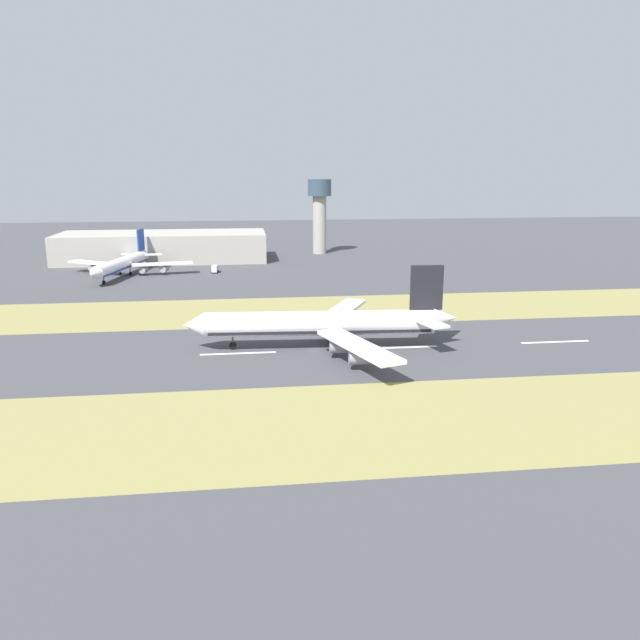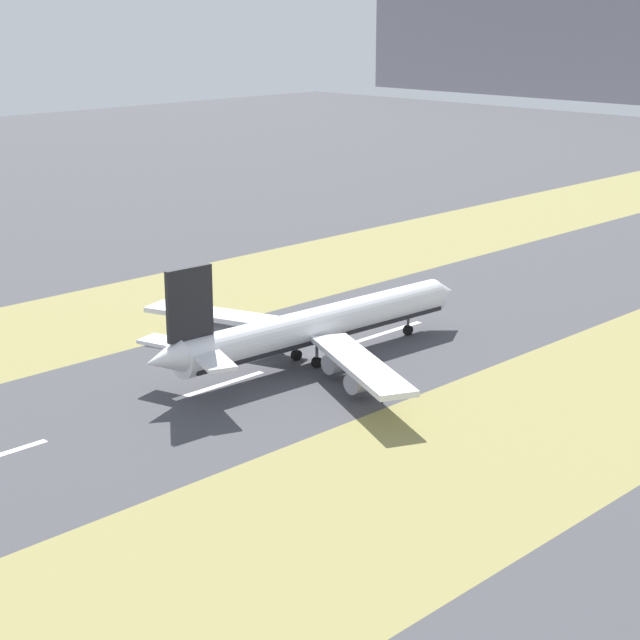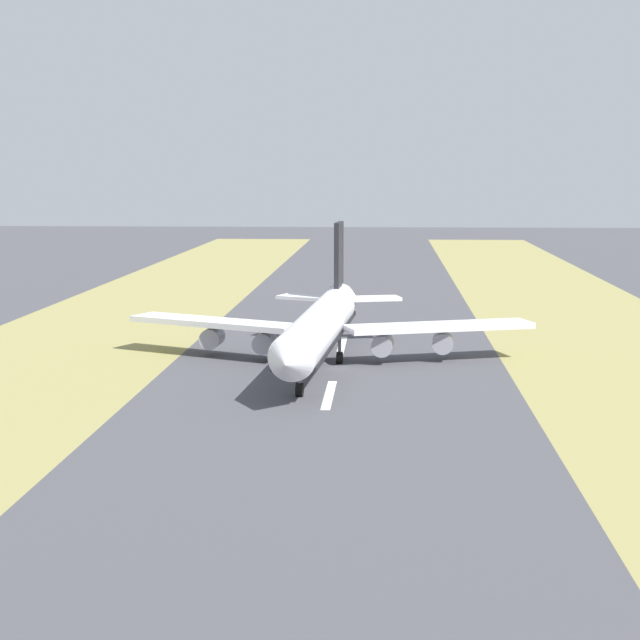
% 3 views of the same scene
% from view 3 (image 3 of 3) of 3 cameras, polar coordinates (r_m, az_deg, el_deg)
% --- Properties ---
extents(ground_plane, '(800.00, 800.00, 0.00)m').
position_cam_3_polar(ground_plane, '(157.14, 0.85, -2.60)').
color(ground_plane, '#424247').
extents(grass_median_east, '(40.00, 600.00, 0.01)m').
position_cam_3_polar(grass_median_east, '(165.43, -14.93, -2.34)').
color(grass_median_east, olive).
rests_on(grass_median_east, ground).
extents(centreline_dash_near, '(1.20, 18.00, 0.01)m').
position_cam_3_polar(centreline_dash_near, '(217.71, 1.61, 0.35)').
color(centreline_dash_near, silver).
rests_on(centreline_dash_near, ground).
extents(centreline_dash_mid, '(1.20, 18.00, 0.01)m').
position_cam_3_polar(centreline_dash_mid, '(178.17, 1.18, -1.35)').
color(centreline_dash_mid, silver).
rests_on(centreline_dash_mid, ground).
extents(centreline_dash_far, '(1.20, 18.00, 0.01)m').
position_cam_3_polar(centreline_dash_far, '(138.88, 0.49, -4.01)').
color(centreline_dash_far, silver).
rests_on(centreline_dash_far, ground).
extents(airplane_main_jet, '(64.01, 67.21, 20.20)m').
position_cam_3_polar(airplane_main_jet, '(159.50, 0.08, -0.25)').
color(airplane_main_jet, white).
rests_on(airplane_main_jet, ground).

